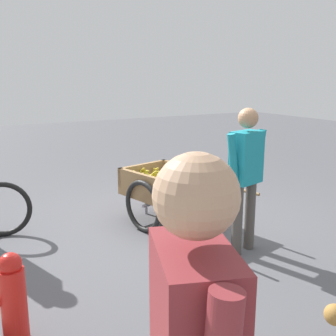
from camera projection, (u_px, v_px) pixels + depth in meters
name	position (u px, v px, depth m)	size (l,w,h in m)	color
ground_plane	(167.00, 229.00, 4.95)	(24.00, 24.00, 0.00)	#56565B
fruit_cart	(170.00, 190.00, 5.05)	(1.78, 1.13, 0.71)	#937047
vendor_person	(246.00, 169.00, 4.12)	(0.27, 0.58, 1.53)	#4C4742
fire_hydrant	(13.00, 298.00, 2.80)	(0.25, 0.25, 0.67)	red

